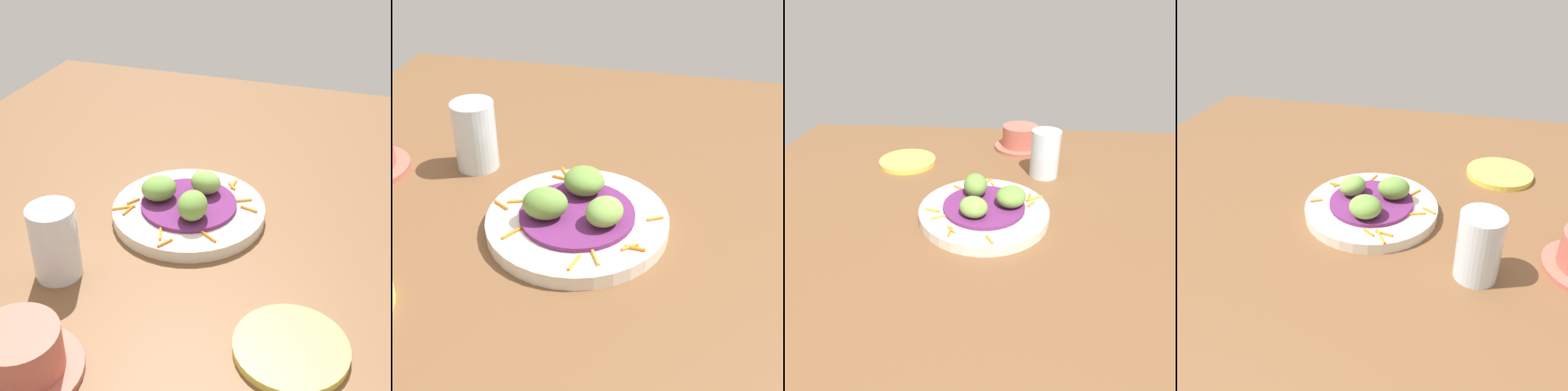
# 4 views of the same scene
# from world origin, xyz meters

# --- Properties ---
(table_surface) EXTENTS (1.10, 1.10, 0.02)m
(table_surface) POSITION_xyz_m (0.00, 0.00, 0.01)
(table_surface) COLOR brown
(table_surface) RESTS_ON ground
(main_plate) EXTENTS (0.23, 0.23, 0.02)m
(main_plate) POSITION_xyz_m (0.05, -0.00, 0.03)
(main_plate) COLOR silver
(main_plate) RESTS_ON table_surface
(cabbage_bed) EXTENTS (0.15, 0.15, 0.01)m
(cabbage_bed) POSITION_xyz_m (0.05, -0.00, 0.04)
(cabbage_bed) COLOR #60235B
(cabbage_bed) RESTS_ON main_plate
(carrot_garnish) EXTENTS (0.22, 0.21, 0.00)m
(carrot_garnish) POSITION_xyz_m (0.06, 0.00, 0.04)
(carrot_garnish) COLOR orange
(carrot_garnish) RESTS_ON main_plate
(guac_scoop_left) EXTENTS (0.06, 0.06, 0.03)m
(guac_scoop_left) POSITION_xyz_m (0.02, 0.01, 0.06)
(guac_scoop_left) COLOR #759E47
(guac_scoop_left) RESTS_ON cabbage_bed
(guac_scoop_center) EXTENTS (0.07, 0.07, 0.03)m
(guac_scoop_center) POSITION_xyz_m (0.06, -0.05, 0.06)
(guac_scoop_center) COLOR olive
(guac_scoop_center) RESTS_ON cabbage_bed
(guac_scoop_right) EXTENTS (0.06, 0.05, 0.04)m
(guac_scoop_right) POSITION_xyz_m (0.09, 0.02, 0.07)
(guac_scoop_right) COLOR olive
(guac_scoop_right) RESTS_ON cabbage_bed
(side_plate_small) EXTENTS (0.13, 0.13, 0.01)m
(side_plate_small) POSITION_xyz_m (0.28, 0.20, 0.03)
(side_plate_small) COLOR #E0CC4C
(side_plate_small) RESTS_ON table_surface
(terracotta_bowl) EXTENTS (0.13, 0.13, 0.06)m
(terracotta_bowl) POSITION_xyz_m (0.40, -0.07, 0.05)
(terracotta_bowl) COLOR #B75B4C
(terracotta_bowl) RESTS_ON table_surface
(water_glass) EXTENTS (0.06, 0.06, 0.10)m
(water_glass) POSITION_xyz_m (0.24, -0.12, 0.07)
(water_glass) COLOR silver
(water_glass) RESTS_ON table_surface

